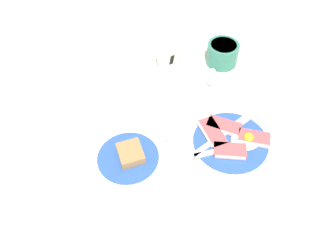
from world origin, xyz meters
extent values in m
plane|color=beige|center=(0.00, 0.00, 0.00)|extent=(3.00, 3.00, 0.00)
cylinder|color=silver|center=(0.05, 0.03, 0.01)|extent=(0.23, 0.23, 0.01)
cylinder|color=#2D56B7|center=(0.05, 0.03, 0.01)|extent=(0.17, 0.17, 0.00)
cube|color=#BC5156|center=(0.03, 0.06, 0.02)|extent=(0.04, 0.08, 0.01)
cube|color=beige|center=(0.01, 0.07, 0.02)|extent=(0.02, 0.08, 0.01)
cube|color=#BC5156|center=(0.06, 0.07, 0.02)|extent=(0.08, 0.08, 0.01)
cube|color=beige|center=(0.05, 0.06, 0.02)|extent=(0.06, 0.06, 0.01)
cube|color=#BC5156|center=(0.10, 0.01, 0.02)|extent=(0.08, 0.07, 0.01)
cube|color=beige|center=(0.09, 0.00, 0.02)|extent=(0.06, 0.05, 0.01)
cube|color=#BC5156|center=(0.04, 0.01, 0.02)|extent=(0.08, 0.07, 0.01)
cube|color=beige|center=(0.03, -0.01, 0.02)|extent=(0.06, 0.04, 0.01)
ellipsoid|color=white|center=(0.08, 0.02, 0.02)|extent=(0.07, 0.06, 0.01)
ellipsoid|color=yellow|center=(0.09, 0.02, 0.03)|extent=(0.02, 0.02, 0.01)
cube|color=silver|center=(0.01, 0.02, 0.02)|extent=(0.11, 0.03, 0.00)
cube|color=silver|center=(0.08, 0.00, 0.02)|extent=(0.03, 0.02, 0.00)
cube|color=silver|center=(0.12, -0.01, 0.02)|extent=(0.04, 0.01, 0.00)
cube|color=silver|center=(0.12, 0.00, 0.02)|extent=(0.04, 0.01, 0.00)
cube|color=silver|center=(0.12, 0.01, 0.02)|extent=(0.04, 0.01, 0.00)
cube|color=silver|center=(0.00, 0.04, 0.02)|extent=(0.11, 0.04, 0.00)
cube|color=#9EA0A5|center=(0.09, 0.06, 0.02)|extent=(0.08, 0.04, 0.00)
cylinder|color=silver|center=(-0.17, 0.08, 0.01)|extent=(0.19, 0.19, 0.01)
cylinder|color=#2D56B7|center=(-0.17, 0.08, 0.01)|extent=(0.13, 0.13, 0.00)
cube|color=#9E7A4C|center=(-0.17, 0.08, 0.03)|extent=(0.06, 0.06, 0.02)
cylinder|color=#337F6B|center=(0.18, 0.29, 0.03)|extent=(0.09, 0.09, 0.06)
cylinder|color=white|center=(0.18, 0.29, 0.06)|extent=(0.07, 0.07, 0.01)
cube|color=white|center=(0.03, 0.31, 0.04)|extent=(0.06, 0.03, 0.07)
cube|color=white|center=(0.03, 0.34, 0.04)|extent=(0.06, 0.03, 0.07)
cube|color=black|center=(0.03, 0.31, 0.04)|extent=(0.01, 0.01, 0.04)
cube|color=silver|center=(0.06, 0.16, 0.00)|extent=(0.07, 0.09, 0.01)
ellipsoid|color=silver|center=(0.12, 0.24, 0.01)|extent=(0.06, 0.07, 0.01)
cube|color=silver|center=(-0.03, 0.22, 0.00)|extent=(0.04, 0.11, 0.01)
ellipsoid|color=silver|center=(-0.06, 0.12, 0.01)|extent=(0.04, 0.07, 0.01)
camera|label=1|loc=(-0.25, -0.31, 0.61)|focal=35.00mm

